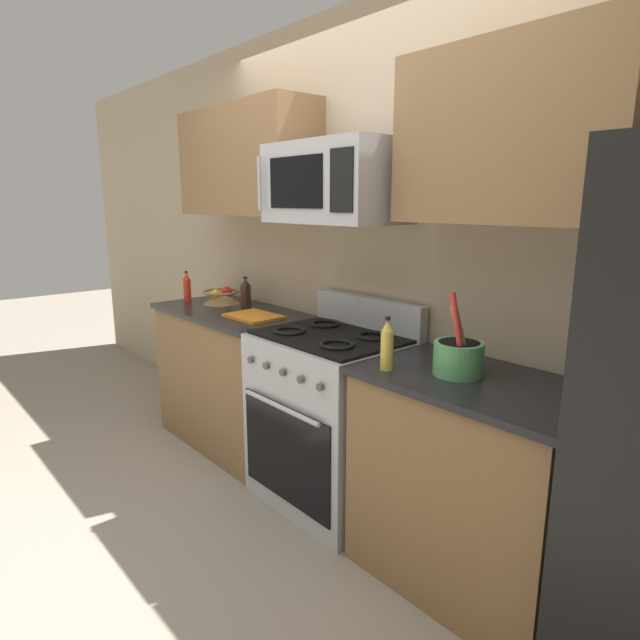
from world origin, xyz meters
name	(u,v)px	position (x,y,z in m)	size (l,w,h in m)	color
ground_plane	(228,547)	(0.00, 0.00, 0.00)	(16.00, 16.00, 0.00)	gray
wall_back	(382,257)	(0.00, 1.02, 1.30)	(8.00, 0.10, 2.60)	tan
counter_left	(234,377)	(-0.95, 0.65, 0.46)	(1.13, 0.60, 0.91)	olive
range_oven	(331,417)	(0.00, 0.65, 0.47)	(0.76, 0.64, 1.09)	#B2B5BA
counter_right	(469,483)	(0.86, 0.65, 0.46)	(0.93, 0.60, 0.91)	olive
microwave	(336,183)	(0.00, 0.68, 1.68)	(0.70, 0.44, 0.38)	#B2B5BA
upper_cabinets_left	(246,162)	(-0.96, 0.80, 1.84)	(1.12, 0.34, 0.65)	olive
upper_cabinets_right	(516,135)	(0.86, 0.80, 1.84)	(0.92, 0.34, 0.65)	olive
utensil_crock	(458,357)	(0.78, 0.64, 0.99)	(0.20, 0.20, 0.34)	#59AD66
fruit_basket	(222,296)	(-1.19, 0.72, 0.96)	(0.25, 0.25, 0.11)	#9E7A4C
cutting_board	(254,316)	(-0.67, 0.63, 0.92)	(0.33, 0.25, 0.02)	orange
bottle_soy	(246,293)	(-1.00, 0.79, 1.00)	(0.07, 0.07, 0.20)	#382314
bottle_oil	(387,346)	(0.54, 0.47, 1.01)	(0.05, 0.05, 0.22)	gold
bottle_hot_sauce	(187,288)	(-1.42, 0.58, 1.01)	(0.05, 0.05, 0.21)	red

